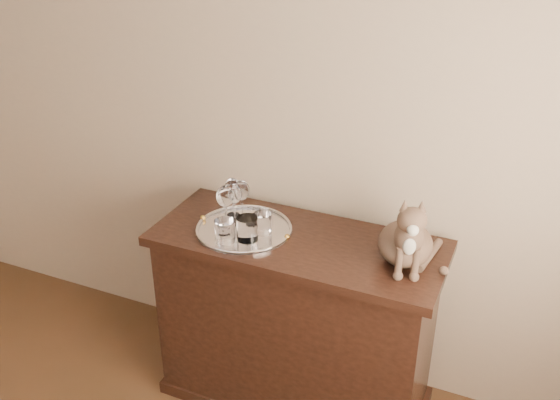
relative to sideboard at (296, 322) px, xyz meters
The scene contains 11 objects.
wall_back 1.15m from the sideboard, 152.68° to the left, with size 4.00×0.10×2.70m, color #C1AB90.
sideboard is the anchor object (origin of this frame).
tray 0.49m from the sideboard, behind, with size 0.40×0.40×0.01m, color silver.
wine_glass_a 0.62m from the sideboard, 169.74° to the left, with size 0.07×0.07×0.18m, color white, non-canonical shape.
wine_glass_b 0.59m from the sideboard, behind, with size 0.07×0.07×0.18m, color silver, non-canonical shape.
wine_glass_c 0.61m from the sideboard, behind, with size 0.07×0.07×0.20m, color white, non-canonical shape.
wine_glass_d 0.60m from the sideboard, behind, with size 0.07×0.07×0.18m, color silver, non-canonical shape.
tumbler_a 0.52m from the sideboard, 151.73° to the right, with size 0.09×0.09×0.10m, color silver.
tumbler_b 0.56m from the sideboard, 150.34° to the right, with size 0.08×0.08×0.09m, color silver.
tumbler_c 0.50m from the sideboard, behind, with size 0.08×0.08×0.09m, color white.
cat 0.73m from the sideboard, ahead, with size 0.31×0.29×0.32m, color brown, non-canonical shape.
Camera 1 is at (1.41, -0.08, 2.15)m, focal length 40.00 mm.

